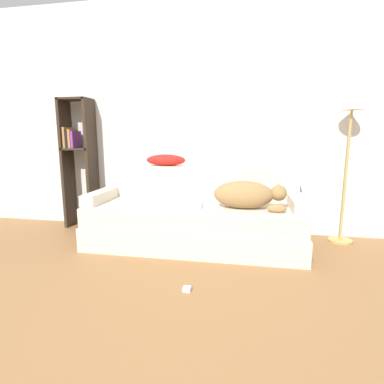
% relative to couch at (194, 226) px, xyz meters
% --- Properties ---
extents(wall_back, '(8.09, 0.06, 2.70)m').
position_rel_couch_xyz_m(wall_back, '(-0.03, 0.63, 1.13)').
color(wall_back, silver).
rests_on(wall_back, ground_plane).
extents(couch, '(2.19, 0.82, 0.44)m').
position_rel_couch_xyz_m(couch, '(0.00, 0.00, 0.00)').
color(couch, beige).
rests_on(couch, ground_plane).
extents(couch_backrest, '(2.15, 0.15, 0.36)m').
position_rel_couch_xyz_m(couch_backrest, '(0.00, 0.34, 0.40)').
color(couch_backrest, beige).
rests_on(couch_backrest, couch).
extents(couch_arm_left, '(0.15, 0.63, 0.11)m').
position_rel_couch_xyz_m(couch_arm_left, '(-1.02, -0.01, 0.28)').
color(couch_arm_left, beige).
rests_on(couch_arm_left, couch).
extents(couch_arm_right, '(0.15, 0.63, 0.11)m').
position_rel_couch_xyz_m(couch_arm_right, '(1.02, -0.01, 0.28)').
color(couch_arm_right, beige).
rests_on(couch_arm_right, couch).
extents(dog, '(0.69, 0.31, 0.27)m').
position_rel_couch_xyz_m(dog, '(0.53, -0.06, 0.36)').
color(dog, olive).
rests_on(dog, couch).
extents(laptop, '(0.33, 0.26, 0.02)m').
position_rel_couch_xyz_m(laptop, '(-0.06, -0.09, 0.23)').
color(laptop, '#B7B7BC').
rests_on(laptop, couch).
extents(throw_pillow, '(0.45, 0.20, 0.13)m').
position_rel_couch_xyz_m(throw_pillow, '(-0.38, 0.34, 0.65)').
color(throw_pillow, red).
rests_on(throw_pillow, couch_backrest).
extents(bookshelf, '(0.37, 0.26, 1.58)m').
position_rel_couch_xyz_m(bookshelf, '(-1.54, 0.45, 0.67)').
color(bookshelf, '#2D2319').
rests_on(bookshelf, ground_plane).
extents(floor_lamp, '(0.25, 0.25, 1.56)m').
position_rel_couch_xyz_m(floor_lamp, '(1.55, 0.41, 0.99)').
color(floor_lamp, tan).
rests_on(floor_lamp, ground_plane).
extents(power_adapter, '(0.06, 0.06, 0.03)m').
position_rel_couch_xyz_m(power_adapter, '(0.12, -0.95, -0.20)').
color(power_adapter, white).
rests_on(power_adapter, ground_plane).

